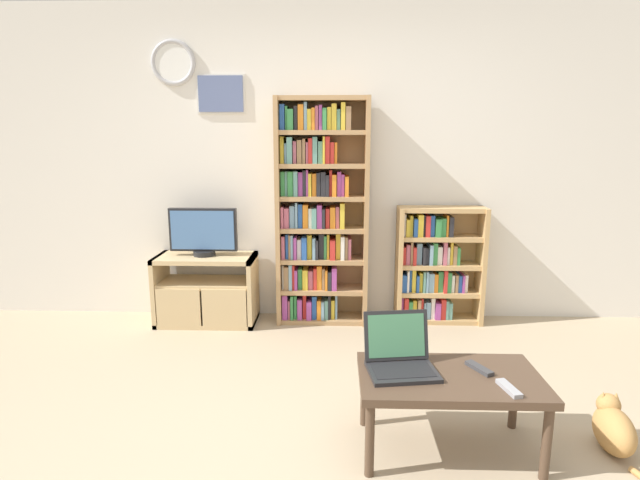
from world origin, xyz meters
TOP-DOWN VIEW (x-y plane):
  - ground_plane at (0.00, 0.00)m, footprint 18.00×18.00m
  - wall_back at (-0.01, 2.06)m, footprint 5.95×0.09m
  - tv_stand at (-0.96, 1.79)m, footprint 0.82×0.40m
  - television at (-0.97, 1.82)m, footprint 0.55×0.18m
  - bookshelf_tall at (-0.03, 1.89)m, footprint 0.75×0.28m
  - bookshelf_short at (0.94, 1.90)m, footprint 0.71×0.24m
  - coffee_table at (0.68, 0.09)m, footprint 0.88×0.50m
  - laptop at (0.44, 0.15)m, footprint 0.37×0.34m
  - remote_near_laptop at (0.83, 0.14)m, footprint 0.11×0.16m
  - remote_far_from_laptop at (0.91, -0.06)m, footprint 0.08×0.17m
  - cat at (1.50, 0.11)m, footprint 0.19×0.50m

SIDE VIEW (x-z plane):
  - ground_plane at x=0.00m, z-range 0.00..0.00m
  - cat at x=1.50m, z-range -0.02..0.25m
  - tv_stand at x=-0.96m, z-range 0.00..0.58m
  - coffee_table at x=0.68m, z-range 0.15..0.55m
  - remote_near_laptop at x=0.83m, z-range 0.40..0.42m
  - remote_far_from_laptop at x=0.91m, z-range 0.40..0.42m
  - laptop at x=0.44m, z-range 0.33..0.60m
  - bookshelf_short at x=0.94m, z-range -0.01..0.97m
  - television at x=-0.97m, z-range 0.57..0.97m
  - bookshelf_tall at x=-0.03m, z-range 0.00..1.84m
  - wall_back at x=-0.01m, z-range 0.01..2.61m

